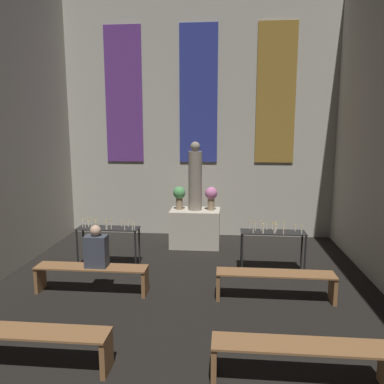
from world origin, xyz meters
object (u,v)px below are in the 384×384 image
at_px(flower_vase_right, 211,196).
at_px(candle_rack_left, 108,233).
at_px(statue, 195,178).
at_px(flower_vase_left, 179,195).
at_px(altar, 195,228).
at_px(candle_rack_right, 273,237).
at_px(pew_second_left, 29,341).
at_px(person_seated, 96,249).
at_px(pew_second_right, 299,355).
at_px(pew_back_right, 275,280).
at_px(pew_back_left, 92,274).

distance_m(flower_vase_right, candle_rack_left, 2.53).
distance_m(statue, candle_rack_left, 2.38).
bearing_deg(statue, flower_vase_left, -180.00).
height_order(altar, candle_rack_right, candle_rack_right).
bearing_deg(altar, pew_second_left, -107.66).
bearing_deg(person_seated, flower_vase_right, 56.79).
bearing_deg(candle_rack_left, flower_vase_left, 49.49).
distance_m(pew_second_right, pew_back_right, 2.03).
height_order(flower_vase_right, pew_back_right, flower_vase_right).
xyz_separation_m(flower_vase_left, person_seated, (-1.04, -2.73, -0.44)).
bearing_deg(altar, flower_vase_left, 180.00).
relative_size(candle_rack_left, pew_back_left, 0.66).
distance_m(pew_back_left, pew_back_right, 3.03).
bearing_deg(altar, pew_second_right, -72.34).
relative_size(statue, candle_rack_right, 1.28).
xyz_separation_m(candle_rack_right, pew_back_left, (-3.13, -1.26, -0.35)).
bearing_deg(statue, pew_back_left, -119.03).
height_order(pew_back_right, person_seated, person_seated).
height_order(candle_rack_left, pew_second_right, candle_rack_left).
relative_size(statue, candle_rack_left, 1.28).
bearing_deg(candle_rack_left, flower_vase_right, 36.31).
xyz_separation_m(candle_rack_right, pew_second_right, (-0.10, -3.29, -0.35)).
relative_size(pew_second_right, pew_back_right, 1.00).
height_order(statue, pew_second_left, statue).
distance_m(pew_second_right, pew_back_left, 3.65).
height_order(altar, pew_second_left, altar).
relative_size(flower_vase_right, pew_second_left, 0.29).
xyz_separation_m(altar, pew_second_right, (1.51, -4.76, -0.10)).
relative_size(pew_second_left, person_seated, 2.64).
xyz_separation_m(pew_second_left, pew_second_right, (3.03, 0.00, 0.00)).
distance_m(candle_rack_right, pew_back_left, 3.39).
relative_size(candle_rack_left, pew_second_right, 0.66).
relative_size(flower_vase_right, pew_back_right, 0.29).
relative_size(flower_vase_right, candle_rack_right, 0.44).
bearing_deg(candle_rack_left, pew_second_left, -88.09).
relative_size(pew_second_left, pew_second_right, 1.00).
xyz_separation_m(pew_second_right, person_seated, (-2.93, 2.03, 0.43)).
distance_m(altar, statue, 1.17).
bearing_deg(pew_back_left, altar, 60.97).
distance_m(flower_vase_left, flower_vase_right, 0.74).
xyz_separation_m(flower_vase_right, person_seated, (-1.79, -2.73, -0.44)).
xyz_separation_m(flower_vase_left, candle_rack_right, (1.99, -1.47, -0.53)).
height_order(flower_vase_right, candle_rack_left, flower_vase_right).
xyz_separation_m(candle_rack_left, pew_back_left, (0.11, -1.26, -0.34)).
height_order(pew_second_left, pew_second_right, same).
distance_m(flower_vase_right, pew_back_left, 3.43).
bearing_deg(altar, statue, 90.00).
relative_size(flower_vase_left, candle_rack_right, 0.44).
relative_size(altar, flower_vase_right, 2.11).
height_order(pew_back_left, person_seated, person_seated).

